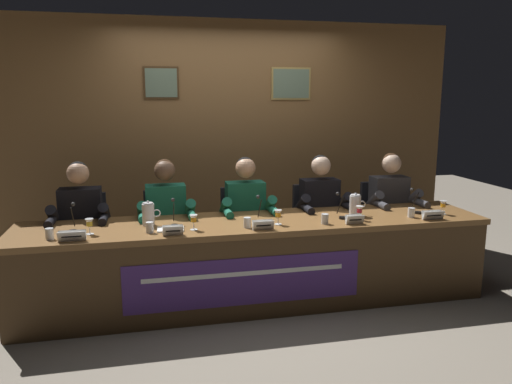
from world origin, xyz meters
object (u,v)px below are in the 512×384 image
Objects in this scene: juice_glass_left at (194,219)px; microphone_right at (341,209)px; chair_left at (167,240)px; panelist_far_left at (80,221)px; panelist_right at (322,209)px; nameplate_far_left at (72,236)px; water_pitcher_left_side at (148,214)px; panelist_far_right at (392,205)px; microphone_left at (174,217)px; juice_glass_far_left at (89,224)px; water_pitcher_right_side at (355,205)px; panelist_left at (167,217)px; nameplate_right at (355,219)px; nameplate_left at (173,230)px; chair_far_left at (85,245)px; chair_center at (243,235)px; water_cup_right at (325,219)px; juice_glass_right at (359,210)px; nameplate_far_right at (433,215)px; microphone_center at (260,213)px; nameplate_center at (263,225)px; water_cup_center at (247,223)px; conference_table at (259,249)px; juice_glass_center at (278,214)px; chair_right at (315,231)px; microphone_far_right at (416,205)px; microphone_far_left at (73,222)px; water_cup_far_right at (411,213)px; water_cup_far_left at (50,234)px; chair_far_right at (382,227)px; panelist_center at (247,212)px; juice_glass_far_right at (443,205)px.

microphone_right is at bearing 5.47° from juice_glass_left.
chair_left is at bearing 103.81° from juice_glass_left.
panelist_far_left and panelist_right have the same top height.
nameplate_far_left is 0.92m from juice_glass_left.
panelist_far_right is at bearing 8.36° from water_pitcher_left_side.
microphone_left is 0.18× the size of panelist_right.
water_pitcher_right_side reaches higher than juice_glass_far_left.
microphone_left is 0.18× the size of panelist_far_right.
nameplate_right is at bearing -24.21° from panelist_left.
panelist_far_left is 1.04m from nameplate_left.
chair_far_left is 1.00× the size of chair_center.
chair_left reaches higher than water_cup_right.
nameplate_left is 1.61m from juice_glass_right.
water_pitcher_left_side is (-0.16, -0.55, 0.39)m from chair_left.
water_pitcher_left_side is at bearing 171.98° from nameplate_far_right.
nameplate_far_right is at bearing -9.73° from microphone_center.
water_cup_center is at bearing 140.10° from nameplate_center.
water_cup_right is (1.89, -0.09, -0.05)m from juice_glass_far_left.
chair_left is at bearing 50.31° from juice_glass_far_left.
panelist_left is at bearing 145.84° from conference_table.
juice_glass_center is 0.57× the size of microphone_right.
chair_far_left is 7.23× the size of juice_glass_center.
juice_glass_left is (0.19, -0.58, 0.10)m from panelist_left.
chair_right is 0.82m from panelist_far_right.
panelist_far_left is 6.35× the size of nameplate_far_right.
microphone_right reaches higher than chair_left.
microphone_far_right is (2.24, -0.42, 0.09)m from panelist_left.
microphone_far_left is 0.59m from water_pitcher_left_side.
water_pitcher_right_side is (1.03, 0.20, 0.06)m from water_cup_center.
nameplate_left is 0.72× the size of microphone_right.
chair_left reaches higher than conference_table.
panelist_far_left is 9.87× the size of juice_glass_center.
water_cup_far_right reaches higher than nameplate_far_right.
microphone_left reaches higher than nameplate_center.
chair_far_right reaches higher than water_cup_far_left.
chair_center reaches higher than water_cup_right.
water_cup_far_right is (1.36, -0.57, 0.06)m from panelist_center.
chair_center is (1.49, 0.00, 0.00)m from chair_far_left.
chair_far_left and chair_left have the same top height.
water_pitcher_right_side is at bearing -1.67° from water_pitcher_left_side.
nameplate_left is 1.26× the size of juice_glass_far_right.
nameplate_center is (1.45, 0.00, 0.00)m from nameplate_far_left.
chair_center is at bearing 138.88° from juice_glass_right.
nameplate_far_left is at bearing -169.93° from microphone_center.
panelist_right is 9.87× the size of juice_glass_far_right.
nameplate_far_left is 1.61× the size of juice_glass_center.
microphone_far_left is 1.51m from nameplate_center.
chair_right is at bearing 140.53° from microphone_far_right.
microphone_right reaches higher than water_cup_far_right.
chair_center reaches higher than juice_glass_center.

